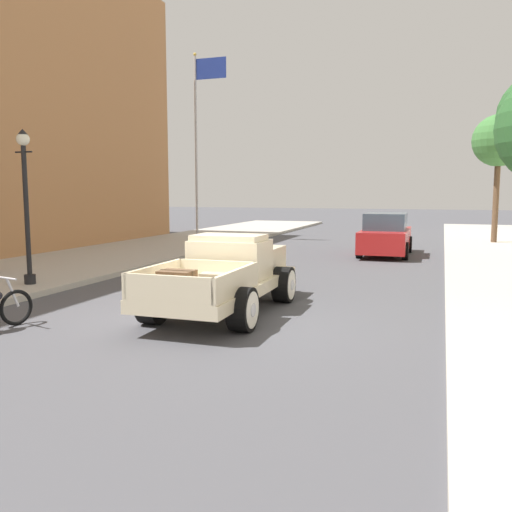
{
  "coord_description": "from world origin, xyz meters",
  "views": [
    {
      "loc": [
        4.37,
        -9.28,
        2.47
      ],
      "look_at": [
        0.36,
        2.26,
        1.0
      ],
      "focal_mm": 37.62,
      "sensor_mm": 36.0,
      "label": 1
    }
  ],
  "objects": [
    {
      "name": "car_background_red",
      "position": [
        2.31,
        12.03,
        0.77
      ],
      "size": [
        1.9,
        4.31,
        1.65
      ],
      "color": "#AD1E1E",
      "rests_on": "ground"
    },
    {
      "name": "hotrod_truck_cream",
      "position": [
        0.18,
        1.0,
        0.75
      ],
      "size": [
        2.24,
        4.96,
        1.58
      ],
      "color": "beige",
      "rests_on": "ground"
    },
    {
      "name": "street_tree_third",
      "position": [
        6.66,
        17.67,
        4.73
      ],
      "size": [
        2.35,
        2.35,
        5.8
      ],
      "color": "brown",
      "rests_on": "sidewalk_right"
    },
    {
      "name": "street_lamp_near",
      "position": [
        -5.43,
        1.48,
        2.39
      ],
      "size": [
        0.5,
        0.32,
        3.85
      ],
      "color": "black",
      "rests_on": "sidewalk_left"
    },
    {
      "name": "flagpole",
      "position": [
        -7.3,
        15.72,
        5.77
      ],
      "size": [
        1.74,
        0.16,
        9.16
      ],
      "color": "#B2B2B7",
      "rests_on": "sidewalk_left"
    },
    {
      "name": "ground_plane",
      "position": [
        0.0,
        0.0,
        0.0
      ],
      "size": [
        140.0,
        140.0,
        0.0
      ],
      "primitive_type": "plane",
      "color": "#47474C"
    }
  ]
}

